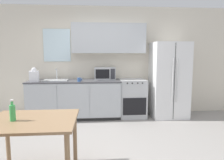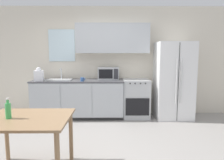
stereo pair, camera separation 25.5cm
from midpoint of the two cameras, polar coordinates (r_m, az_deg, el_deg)
The scene contains 11 objects.
ground_plane at distance 3.49m, azimuth -3.58°, elevation -18.39°, with size 12.00×12.00×0.00m, color gray.
wall_back at distance 5.06m, azimuth -1.96°, elevation 6.46°, with size 12.00×0.38×2.70m.
kitchen_counter at distance 4.89m, azimuth -8.04°, elevation -5.28°, with size 2.16×0.67×0.91m.
oven_range at distance 4.93m, azimuth 8.31°, elevation -5.20°, with size 0.62×0.62×0.92m.
refrigerator at distance 5.02m, azimuth 18.51°, elevation -0.12°, with size 0.84×0.75×1.81m.
kitchen_sink at distance 4.90m, azimuth -13.24°, elevation 0.18°, with size 0.57×0.41×0.27m.
microwave at distance 4.89m, azimuth 0.44°, elevation 1.93°, with size 0.51×0.33×0.30m.
coffee_mug at distance 4.59m, azimuth -6.88°, elevation 0.19°, with size 0.11×0.08×0.09m.
grocery_bag_0 at distance 4.85m, azimuth -18.78°, elevation 1.38°, with size 0.22×0.20×0.32m.
dining_table at distance 2.68m, azimuth -20.51°, elevation -12.28°, with size 1.04×0.85×0.74m.
drink_bottle at distance 2.66m, azimuth -25.14°, elevation -7.86°, with size 0.07×0.07×0.25m.
Camera 2 is at (0.30, -3.15, 1.50)m, focal length 32.00 mm.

